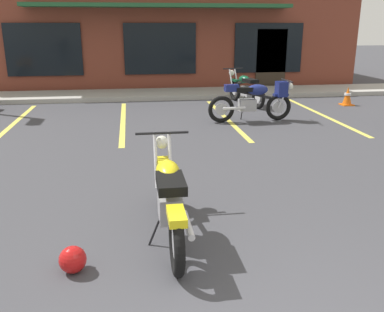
% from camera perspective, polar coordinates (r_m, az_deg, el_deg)
% --- Properties ---
extents(ground_plane, '(80.00, 80.00, 0.00)m').
position_cam_1_polar(ground_plane, '(6.28, 2.05, -3.68)').
color(ground_plane, '#3D3D42').
extents(sidewalk_kerb, '(22.00, 1.80, 0.14)m').
position_cam_1_polar(sidewalk_kerb, '(14.05, -3.86, 8.33)').
color(sidewalk_kerb, '#A8A59E').
rests_on(sidewalk_kerb, ground_plane).
extents(brick_storefront_building, '(14.40, 7.18, 3.64)m').
position_cam_1_polar(brick_storefront_building, '(18.10, -5.08, 15.87)').
color(brick_storefront_building, brown).
rests_on(brick_storefront_building, ground_plane).
extents(painted_stall_lines, '(7.80, 4.80, 0.01)m').
position_cam_1_polar(painted_stall_lines, '(10.53, -2.28, 4.97)').
color(painted_stall_lines, '#DBCC4C').
rests_on(painted_stall_lines, ground_plane).
extents(motorcycle_foreground_classic, '(0.66, 2.11, 0.98)m').
position_cam_1_polar(motorcycle_foreground_classic, '(4.60, -3.08, -5.59)').
color(motorcycle_foreground_classic, black).
rests_on(motorcycle_foreground_classic, ground_plane).
extents(motorcycle_black_cruiser, '(0.86, 2.08, 0.98)m').
position_cam_1_polar(motorcycle_black_cruiser, '(12.57, 7.27, 8.98)').
color(motorcycle_black_cruiser, black).
rests_on(motorcycle_black_cruiser, ground_plane).
extents(motorcycle_silver_naked, '(2.11, 0.66, 0.98)m').
position_cam_1_polar(motorcycle_silver_naked, '(10.35, 8.50, 7.53)').
color(motorcycle_silver_naked, black).
rests_on(motorcycle_silver_naked, ground_plane).
extents(helmet_on_pavement, '(0.26, 0.26, 0.26)m').
position_cam_1_polar(helmet_on_pavement, '(4.26, -15.76, -13.25)').
color(helmet_on_pavement, '#B71414').
rests_on(helmet_on_pavement, ground_plane).
extents(traffic_cone, '(0.34, 0.34, 0.53)m').
position_cam_1_polar(traffic_cone, '(13.18, 20.19, 7.55)').
color(traffic_cone, orange).
rests_on(traffic_cone, ground_plane).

